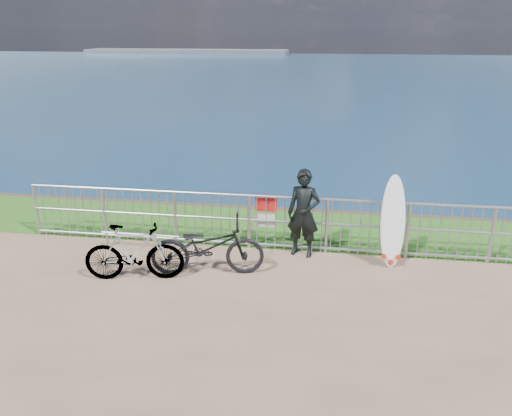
% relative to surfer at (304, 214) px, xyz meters
% --- Properties ---
extents(grass_strip, '(120.00, 120.00, 0.00)m').
position_rel_surfer_xyz_m(grass_strip, '(-0.56, 1.25, -0.84)').
color(grass_strip, '#255C19').
rests_on(grass_strip, ground).
extents(seascape, '(260.00, 260.00, 5.00)m').
position_rel_surfer_xyz_m(seascape, '(-44.31, 146.04, -4.88)').
color(seascape, brown).
rests_on(seascape, ground).
extents(railing, '(10.06, 0.10, 1.13)m').
position_rel_surfer_xyz_m(railing, '(-0.54, 0.15, -0.27)').
color(railing, '#989BA1').
rests_on(railing, ground).
extents(surfer, '(0.68, 0.52, 1.69)m').
position_rel_surfer_xyz_m(surfer, '(0.00, 0.00, 0.00)').
color(surfer, black).
rests_on(surfer, ground).
extents(surfboard, '(0.48, 0.44, 1.70)m').
position_rel_surfer_xyz_m(surfboard, '(1.62, -0.18, -0.07)').
color(surfboard, white).
rests_on(surfboard, ground).
extents(bicycle_near, '(2.08, 1.05, 1.04)m').
position_rel_surfer_xyz_m(bicycle_near, '(-1.61, -1.04, -0.32)').
color(bicycle_near, black).
rests_on(bicycle_near, ground).
extents(bicycle_far, '(1.76, 0.78, 1.02)m').
position_rel_surfer_xyz_m(bicycle_far, '(-2.80, -1.43, -0.34)').
color(bicycle_far, black).
rests_on(bicycle_far, ground).
extents(bike_rack, '(1.59, 0.05, 0.33)m').
position_rel_surfer_xyz_m(bike_rack, '(-3.18, -0.22, -0.57)').
color(bike_rack, '#989BA1').
rests_on(bike_rack, ground).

